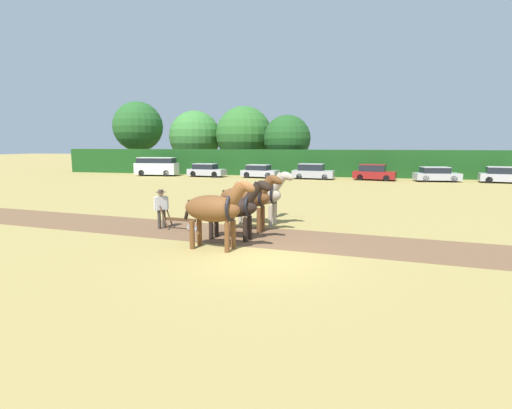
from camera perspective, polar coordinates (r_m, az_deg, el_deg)
The scene contains 21 objects.
ground_plane at distance 12.86m, azimuth 0.63°, elevation -7.67°, with size 240.00×240.00×0.00m, color #998447.
plowed_furrow_strip at distance 18.26m, azimuth -15.70°, elevation -3.10°, with size 29.80×3.38×0.01m, color brown.
hedgerow at distance 45.83m, azimuth 10.37°, elevation 5.83°, with size 66.12×1.49×3.00m, color #194719.
tree_far_left at distance 58.55m, azimuth -16.51°, elevation 10.63°, with size 6.80×6.80×9.44m.
tree_left at distance 56.56m, azimuth -8.71°, elevation 9.56°, with size 7.07×7.07×8.18m.
tree_center_left at distance 53.85m, azimuth -1.74°, elevation 9.95°, with size 7.45×7.45×8.60m.
tree_center at distance 50.60m, azimuth 4.47°, elevation 9.35°, with size 5.86×5.86×7.23m.
draft_horse_lead_left at distance 13.73m, azimuth -5.83°, elevation -0.59°, with size 2.74×1.18×2.49m.
draft_horse_lead_right at distance 15.13m, azimuth -3.27°, elevation -0.26°, with size 2.89×1.07×2.38m.
draft_horse_trail_left at distance 16.53m, azimuth -1.24°, elevation 1.02°, with size 2.85×1.12×2.47m.
draft_horse_trail_right at distance 17.96m, azimuth 0.54°, elevation 1.48°, with size 2.96×1.22×2.50m.
plow at distance 17.15m, azimuth -10.42°, elevation -2.57°, with size 1.72×0.50×1.13m.
farmer_at_plow at distance 17.57m, azimuth -13.39°, elevation -0.20°, with size 0.47×0.51×1.69m.
farmer_beside_team at distance 19.77m, azimuth 2.80°, elevation 1.11°, with size 0.44×0.66×1.74m.
parked_van at distance 47.52m, azimuth -14.00°, elevation 5.31°, with size 4.92×2.40×2.10m.
parked_car_left at distance 45.03m, azimuth -7.12°, elevation 4.86°, with size 4.29×2.07×1.47m.
parked_car_center_left at distance 43.29m, azimuth 0.52°, elevation 4.75°, with size 4.13×2.35×1.42m.
parked_car_center at distance 42.14m, azimuth 8.09°, elevation 4.65°, with size 4.36×2.07×1.60m.
parked_car_center_right at distance 42.16m, azimuth 16.49°, elevation 4.38°, with size 4.37×2.58×1.59m.
parked_car_right at distance 42.66m, azimuth 24.35°, elevation 3.93°, with size 4.37×2.40×1.43m.
parked_car_far_right at distance 44.07m, azimuth 31.70°, elevation 3.58°, with size 4.11×2.29×1.53m.
Camera 1 is at (2.82, -12.02, 3.60)m, focal length 28.00 mm.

